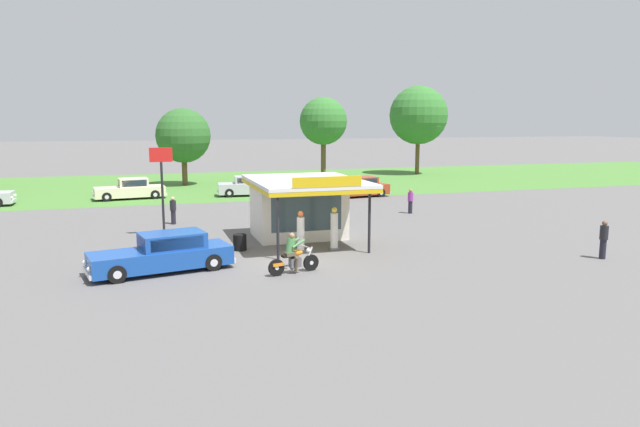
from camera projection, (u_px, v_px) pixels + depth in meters
ground_plane at (288, 260)px, 24.01m from camera, size 300.00×300.00×0.00m
grass_verge_strip at (208, 184)px, 52.32m from camera, size 120.00×24.00×0.01m
service_station_kiosk at (300, 203)px, 28.31m from camera, size 4.98×6.63×3.46m
gas_pump_nearside at (301, 234)px, 25.42m from camera, size 0.44×0.44×1.83m
gas_pump_offside at (334, 230)px, 25.86m from camera, size 0.44×0.44×1.94m
motorcycle_with_rider at (293, 257)px, 21.88m from camera, size 2.10×0.79×1.58m
featured_classic_sedan at (164, 254)px, 22.17m from camera, size 5.68×2.85×1.50m
parked_car_back_row_centre_left at (250, 187)px, 44.53m from camera, size 5.25×2.27×1.50m
parked_car_back_row_centre at (357, 188)px, 43.79m from camera, size 5.24×2.42×1.51m
parked_car_second_row_spare at (131, 190)px, 42.67m from camera, size 5.31×2.44×1.52m
bystander_standing_back_lot at (410, 201)px, 36.00m from camera, size 0.34×0.34×1.54m
bystander_admiring_sedan at (289, 195)px, 38.86m from camera, size 0.34×0.34×1.50m
bystander_strolling_foreground at (173, 210)px, 32.25m from camera, size 0.34×0.34×1.55m
bystander_leaning_by_kiosk at (604, 239)px, 24.18m from camera, size 0.34×0.34×1.63m
tree_oak_far_right at (324, 122)px, 56.58m from camera, size 4.65×4.65×7.99m
tree_oak_far_left at (183, 137)px, 50.81m from camera, size 4.79×4.79×6.81m
tree_oak_distant_spare at (420, 117)px, 61.08m from camera, size 6.16×6.16×9.35m
roadside_pole_sign at (162, 176)px, 28.34m from camera, size 1.10×0.12×4.44m
spare_tire_stack at (240, 242)px, 25.85m from camera, size 0.60×0.60×0.72m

